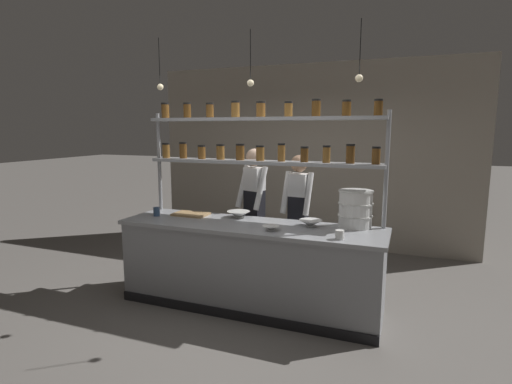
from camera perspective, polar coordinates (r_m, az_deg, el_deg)
The scene contains 14 objects.
ground_plane at distance 4.57m, azimuth -0.87°, elevation -15.90°, with size 40.00×40.00×0.00m, color slate.
back_wall at distance 6.63m, azimuth 7.54°, elevation 5.06°, with size 5.24×0.12×2.95m, color #9E9384.
prep_counter at distance 4.39m, azimuth -0.89°, elevation -10.46°, with size 2.84×0.76×0.92m.
spice_shelf_unit at distance 4.46m, azimuth 0.53°, elevation 6.82°, with size 2.73×0.28×2.23m.
chef_left at distance 5.02m, azimuth -0.26°, elevation -1.92°, with size 0.42×0.35×1.68m.
chef_center at distance 4.92m, azimuth 6.04°, elevation -2.77°, with size 0.38×0.30×1.61m.
container_stack at distance 4.22m, azimuth 14.02°, elevation -2.34°, with size 0.35×0.35×0.38m.
cutting_board at distance 4.76m, azimuth -9.30°, elevation -3.14°, with size 0.40×0.26×0.02m.
prep_bowl_near_left at distance 4.21m, azimuth 7.81°, elevation -4.42°, with size 0.24×0.24×0.07m.
prep_bowl_center_front at distance 4.01m, azimuth 2.12°, elevation -5.16°, with size 0.18×0.18×0.05m.
prep_bowl_center_back at distance 4.57m, azimuth -2.52°, elevation -3.22°, with size 0.26×0.26×0.07m.
serving_cup_front at distance 4.79m, azimuth -14.02°, elevation -2.73°, with size 0.07×0.07×0.10m.
serving_cup_by_board at distance 3.76m, azimuth 11.86°, elevation -5.98°, with size 0.08×0.08×0.09m.
pendant_light_row at distance 4.17m, azimuth -0.81°, elevation 15.61°, with size 2.21×0.07×0.56m.
Camera 1 is at (1.56, -3.84, 1.93)m, focal length 28.00 mm.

